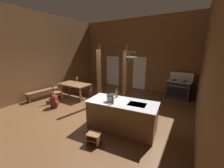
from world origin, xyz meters
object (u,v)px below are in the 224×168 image
object	(u,v)px
bench_along_left_wall	(44,92)
mixing_bowl_on_counter	(112,95)
bottle_tall_on_counter	(117,94)
bottle_short_on_counter	(113,100)
step_stool	(94,137)
stockpot_on_counter	(111,98)
stove_range	(179,89)
backpack	(54,101)
kitchen_island	(122,115)
ladderback_chair_by_post	(80,85)
ladderback_chair_near_window	(57,92)
dining_table	(74,85)

from	to	relation	value
bench_along_left_wall	mixing_bowl_on_counter	size ratio (longest dim) A/B	9.19
bottle_tall_on_counter	bottle_short_on_counter	bearing A→B (deg)	-72.39
step_stool	bench_along_left_wall	bearing A→B (deg)	162.01
step_stool	stockpot_on_counter	size ratio (longest dim) A/B	1.25
stove_range	step_stool	bearing A→B (deg)	-106.26
bottle_tall_on_counter	backpack	bearing A→B (deg)	-174.30
kitchen_island	bottle_short_on_counter	world-z (taller)	bottle_short_on_counter
kitchen_island	stove_range	distance (m)	4.33
step_stool	ladderback_chair_by_post	xyz separation A→B (m)	(-3.63, 3.21, 0.27)
stove_range	ladderback_chair_by_post	size ratio (longest dim) A/B	1.39
kitchen_island	mixing_bowl_on_counter	xyz separation A→B (m)	(-0.55, 0.29, 0.50)
kitchen_island	bench_along_left_wall	xyz separation A→B (m)	(-4.84, 0.44, -0.15)
ladderback_chair_near_window	mixing_bowl_on_counter	size ratio (longest dim) A/B	5.09
ladderback_chair_by_post	mixing_bowl_on_counter	bearing A→B (deg)	-29.17
step_stool	ladderback_chair_near_window	world-z (taller)	ladderback_chair_near_window
dining_table	bench_along_left_wall	bearing A→B (deg)	-142.59
ladderback_chair_by_post	bench_along_left_wall	xyz separation A→B (m)	(-0.91, -1.74, -0.14)
mixing_bowl_on_counter	bottle_tall_on_counter	bearing A→B (deg)	-10.19
ladderback_chair_by_post	bottle_short_on_counter	world-z (taller)	bottle_short_on_counter
step_stool	backpack	xyz separation A→B (m)	(-3.01, 0.98, 0.14)
ladderback_chair_near_window	bottle_tall_on_counter	bearing A→B (deg)	-4.86
mixing_bowl_on_counter	bottle_short_on_counter	distance (m)	0.70
step_stool	bottle_short_on_counter	bearing A→B (deg)	79.17
step_stool	bottle_short_on_counter	distance (m)	1.14
stove_range	ladderback_chair_near_window	xyz separation A→B (m)	(-5.08, -3.60, -0.03)
stove_range	bottle_tall_on_counter	world-z (taller)	stove_range
dining_table	bottle_tall_on_counter	distance (m)	3.46
stockpot_on_counter	mixing_bowl_on_counter	size ratio (longest dim) A/B	1.73
dining_table	ladderback_chair_by_post	world-z (taller)	ladderback_chair_by_post
ladderback_chair_by_post	mixing_bowl_on_counter	size ratio (longest dim) A/B	5.09
backpack	step_stool	bearing A→B (deg)	-18.12
ladderback_chair_by_post	mixing_bowl_on_counter	world-z (taller)	mixing_bowl_on_counter
stockpot_on_counter	mixing_bowl_on_counter	bearing A→B (deg)	117.16
dining_table	mixing_bowl_on_counter	bearing A→B (deg)	-20.50
stove_range	bottle_tall_on_counter	xyz separation A→B (m)	(-1.55, -3.90, 0.57)
backpack	bottle_short_on_counter	xyz separation A→B (m)	(3.15, -0.25, 0.72)
kitchen_island	bottle_tall_on_counter	world-z (taller)	bottle_tall_on_counter
dining_table	ladderback_chair_near_window	bearing A→B (deg)	-109.72
step_stool	ladderback_chair_near_window	size ratio (longest dim) A/B	0.43
step_stool	bench_along_left_wall	xyz separation A→B (m)	(-4.54, 1.47, 0.13)
kitchen_island	backpack	size ratio (longest dim) A/B	3.77
dining_table	backpack	xyz separation A→B (m)	(0.25, -1.46, -0.34)
backpack	bottle_short_on_counter	distance (m)	3.24
kitchen_island	bottle_tall_on_counter	size ratio (longest dim) A/B	7.18
dining_table	bench_along_left_wall	distance (m)	1.64
stove_range	ladderback_chair_near_window	size ratio (longest dim) A/B	1.39
ladderback_chair_by_post	bottle_short_on_counter	distance (m)	4.55
stove_range	mixing_bowl_on_counter	distance (m)	4.27
bench_along_left_wall	bottle_tall_on_counter	bearing A→B (deg)	-2.43
ladderback_chair_by_post	bottle_tall_on_counter	distance (m)	4.13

